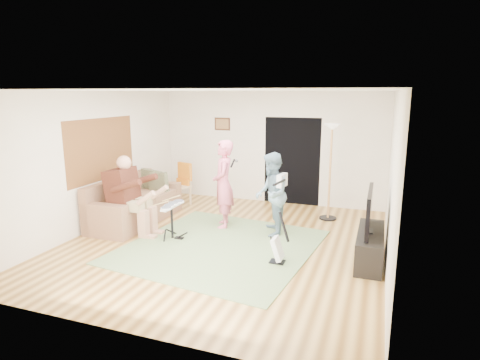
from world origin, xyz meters
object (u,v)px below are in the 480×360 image
Objects in this scene: tv_cabinet at (370,246)px; guitar_spare at (278,249)px; sofa at (132,207)px; singer at (223,184)px; drum_kit at (172,223)px; television at (369,210)px; dining_chair at (180,190)px; torchiere_lamp at (331,155)px; guitarist at (271,194)px.

guitar_spare is at bearing -157.20° from tv_cabinet.
sofa is 1.29× the size of singer.
television is (3.45, 0.15, 0.55)m from drum_kit.
guitar_spare is 0.85× the size of dining_chair.
sofa reaches higher than guitar_spare.
guitar_spare is 2.89m from torchiere_lamp.
guitarist is 1.92m from television.
television reaches higher than sofa.
guitarist is (1.67, 0.85, 0.49)m from drum_kit.
tv_cabinet is at bearing -4.67° from dining_chair.
torchiere_lamp is 2.28m from television.
drum_kit is (1.30, -0.65, -0.01)m from sofa.
dining_chair is (-2.62, 1.28, -0.43)m from guitarist.
drum_kit is at bearing -139.62° from torchiere_lamp.
sofa is 2.24× the size of dining_chair.
guitarist reaches higher than guitar_spare.
guitar_spare is 4.00m from dining_chair.
singer is at bearing -147.74° from torchiere_lamp.
singer is 2.05× the size of guitar_spare.
guitar_spare is 1.56m from television.
torchiere_lamp reaches higher than television.
television is (4.40, -1.97, 0.49)m from dining_chair.
tv_cabinet is (1.83, -0.70, -0.54)m from guitarist.
sofa is 3.31× the size of drum_kit.
sofa reaches higher than tv_cabinet.
sofa is 1.90× the size of television.
guitarist is 1.56× the size of dining_chair.
guitar_spare is at bearing 2.76° from guitarist.
torchiere_lamp is at bearing 80.33° from guitar_spare.
drum_kit is at bearing -46.60° from dining_chair.
guitarist reaches higher than television.
guitarist is 2.04m from tv_cabinet.
guitar_spare is (0.46, -1.27, -0.55)m from guitarist.
television is (1.78, -0.70, 0.06)m from guitarist.
dining_chair is 0.73× the size of tv_cabinet.
singer is 1.26× the size of tv_cabinet.
dining_chair is at bearing 76.77° from sofa.
singer is 2.92m from television.
dining_chair is at bearing 155.87° from television.
singer is 2.13m from guitar_spare.
guitar_spare is (1.49, -1.39, -0.64)m from singer.
guitar_spare is 0.61× the size of tv_cabinet.
singer is 1.11× the size of guitarist.
tv_cabinet is 1.17× the size of television.
sofa is 2.65× the size of guitar_spare.
sofa is at bearing -101.66° from singer.
torchiere_lamp is (1.93, 1.22, 0.52)m from singer.
dining_chair is 4.85m from television.
guitarist is at bearing 159.22° from tv_cabinet.
dining_chair is (-3.53, -0.06, -1.04)m from torchiere_lamp.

